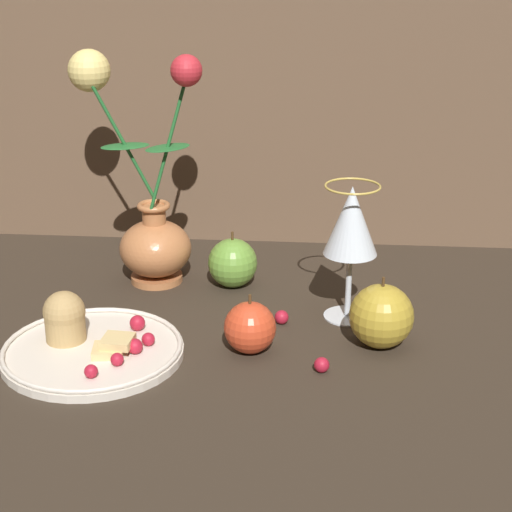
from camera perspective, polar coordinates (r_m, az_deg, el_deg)
The scene contains 9 objects.
ground_plane at distance 1.13m, azimuth -2.29°, elevation -4.74°, with size 2.40×2.40×0.00m, color #33281E.
vase at distance 1.24m, azimuth -7.27°, elevation 3.07°, with size 0.19×0.10×0.34m.
plate_with_pastries at distance 1.08m, azimuth -11.15°, elevation -5.70°, with size 0.22×0.22×0.07m.
wine_glass at distance 1.12m, azimuth 6.36°, elevation 2.03°, with size 0.07×0.07×0.19m.
apple_beside_vase at distance 1.06m, azimuth -0.40°, elevation -4.79°, with size 0.06×0.06×0.08m.
apple_near_glass at distance 1.08m, azimuth 8.36°, elevation -3.98°, with size 0.08×0.08×0.09m.
apple_at_table_edge at distance 1.24m, azimuth -1.67°, elevation -0.46°, with size 0.07×0.07×0.08m.
berry_near_plate at distance 1.02m, azimuth 4.40°, elevation -7.25°, with size 0.02×0.02×0.02m, color #AD192D.
berry_front_center at distance 1.14m, azimuth 1.72°, elevation -4.10°, with size 0.02×0.02×0.02m, color #AD192D.
Camera 1 is at (0.13, -1.01, 0.50)m, focal length 60.00 mm.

